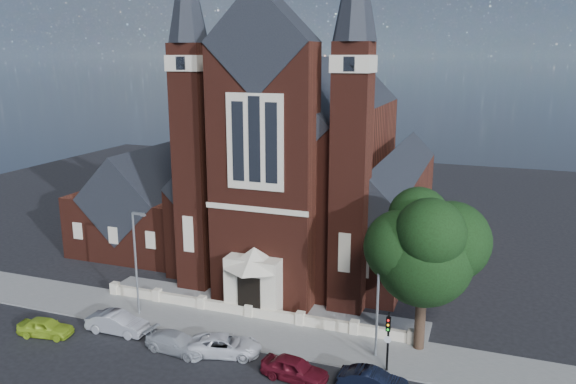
% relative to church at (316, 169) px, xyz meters
% --- Properties ---
extents(ground, '(120.00, 120.00, 0.00)m').
position_rel_church_xyz_m(ground, '(0.00, -7.94, -8.19)').
color(ground, black).
rests_on(ground, ground).
extents(pavement_strip, '(60.00, 5.00, 0.12)m').
position_rel_church_xyz_m(pavement_strip, '(0.00, -18.44, -8.19)').
color(pavement_strip, slate).
rests_on(pavement_strip, ground).
extents(forecourt_paving, '(26.00, 3.00, 0.14)m').
position_rel_church_xyz_m(forecourt_paving, '(0.00, -14.44, -8.19)').
color(forecourt_paving, slate).
rests_on(forecourt_paving, ground).
extents(forecourt_wall, '(24.00, 0.40, 0.90)m').
position_rel_church_xyz_m(forecourt_wall, '(0.00, -16.44, -8.19)').
color(forecourt_wall, beige).
rests_on(forecourt_wall, ground).
extents(church, '(20.01, 34.90, 29.20)m').
position_rel_church_xyz_m(church, '(0.00, 0.00, 0.00)').
color(church, '#481C13').
rests_on(church, ground).
extents(parish_hall, '(12.00, 12.20, 10.24)m').
position_rel_church_xyz_m(parish_hall, '(-16.00, -4.94, -4.17)').
color(parish_hall, '#481C13').
rests_on(parish_hall, ground).
extents(street_tree, '(6.40, 6.60, 10.70)m').
position_rel_church_xyz_m(street_tree, '(12.60, -17.23, -1.23)').
color(street_tree, black).
rests_on(street_tree, ground).
extents(street_lamp_left, '(1.16, 0.22, 8.09)m').
position_rel_church_xyz_m(street_lamp_left, '(-7.91, -18.94, -3.59)').
color(street_lamp_left, gray).
rests_on(street_lamp_left, ground).
extents(street_lamp_right, '(1.16, 0.22, 8.09)m').
position_rel_church_xyz_m(street_lamp_right, '(10.09, -18.94, -3.59)').
color(street_lamp_right, gray).
rests_on(street_lamp_right, ground).
extents(traffic_signal, '(0.28, 0.42, 4.00)m').
position_rel_church_xyz_m(traffic_signal, '(11.00, -20.52, -5.60)').
color(traffic_signal, black).
rests_on(traffic_signal, ground).
extents(car_lime_van, '(4.04, 2.13, 1.31)m').
position_rel_church_xyz_m(car_lime_van, '(-12.21, -23.93, -7.53)').
color(car_lime_van, '#A2C627').
rests_on(car_lime_van, ground).
extents(car_silver_a, '(4.52, 1.67, 1.48)m').
position_rel_church_xyz_m(car_silver_a, '(-7.79, -21.81, -7.45)').
color(car_silver_a, gray).
rests_on(car_silver_a, ground).
extents(car_silver_b, '(4.60, 2.26, 1.29)m').
position_rel_church_xyz_m(car_silver_b, '(-2.49, -22.70, -7.54)').
color(car_silver_b, '#A9ACB1').
rests_on(car_silver_b, ground).
extents(car_white_suv, '(5.12, 3.23, 1.32)m').
position_rel_church_xyz_m(car_white_suv, '(0.68, -21.94, -7.53)').
color(car_white_suv, white).
rests_on(car_white_suv, ground).
extents(car_dark_red, '(4.35, 2.20, 1.42)m').
position_rel_church_xyz_m(car_dark_red, '(5.91, -23.15, -7.48)').
color(car_dark_red, '#5D0F1B').
rests_on(car_dark_red, ground).
extents(car_navy, '(4.06, 1.43, 1.34)m').
position_rel_church_xyz_m(car_navy, '(10.61, -22.81, -7.52)').
color(car_navy, black).
rests_on(car_navy, ground).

